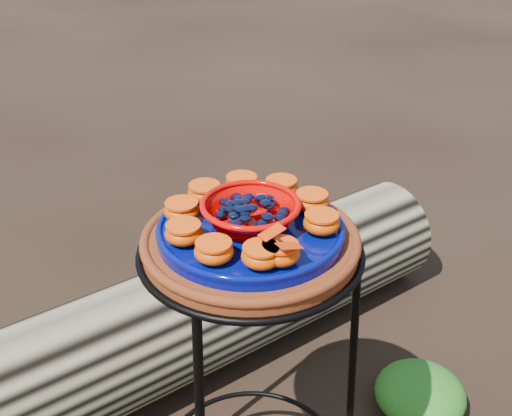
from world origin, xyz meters
TOP-DOWN VIEW (x-y plane):
  - plant_stand at (0.00, 0.00)m, footprint 0.44×0.44m
  - terracotta_saucer at (0.00, 0.00)m, footprint 0.38×0.38m
  - cobalt_plate at (0.00, 0.00)m, footprint 0.32×0.32m
  - red_bowl at (0.00, 0.00)m, footprint 0.16×0.16m
  - glass_gems at (0.00, 0.00)m, footprint 0.13×0.13m
  - orange_half_0 at (-0.03, -0.12)m, footprint 0.06×0.06m
  - orange_half_1 at (0.09, -0.09)m, footprint 0.06×0.06m
  - orange_half_2 at (0.12, -0.02)m, footprint 0.06×0.06m
  - orange_half_3 at (0.11, 0.06)m, footprint 0.06×0.06m
  - orange_half_4 at (0.06, 0.11)m, footprint 0.06×0.06m
  - orange_half_5 at (-0.02, 0.12)m, footprint 0.06×0.06m
  - orange_half_6 at (-0.09, 0.09)m, footprint 0.06×0.06m
  - orange_half_7 at (-0.12, 0.02)m, footprint 0.06×0.06m
  - orange_half_8 at (-0.11, -0.06)m, footprint 0.06×0.06m
  - orange_half_9 at (-0.06, -0.11)m, footprint 0.06×0.06m
  - butterfly at (-0.03, -0.12)m, footprint 0.09×0.06m
  - driftwood_log at (0.08, 0.49)m, footprint 1.76×0.49m
  - foliage_right at (0.53, -0.02)m, footprint 0.24×0.24m
  - foliage_back at (-0.25, 0.51)m, footprint 0.28×0.28m

SIDE VIEW (x-z plane):
  - foliage_right at x=0.53m, z-range 0.00..0.12m
  - foliage_back at x=-0.25m, z-range 0.00..0.14m
  - driftwood_log at x=0.08m, z-range 0.00..0.33m
  - plant_stand at x=0.00m, z-range 0.00..0.70m
  - terracotta_saucer at x=0.00m, z-range 0.70..0.73m
  - cobalt_plate at x=0.00m, z-range 0.73..0.75m
  - orange_half_0 at x=-0.03m, z-range 0.75..0.79m
  - orange_half_1 at x=0.09m, z-range 0.75..0.79m
  - orange_half_2 at x=0.12m, z-range 0.75..0.79m
  - orange_half_3 at x=0.11m, z-range 0.75..0.79m
  - orange_half_4 at x=0.06m, z-range 0.75..0.79m
  - orange_half_5 at x=-0.02m, z-range 0.75..0.79m
  - orange_half_6 at x=-0.09m, z-range 0.75..0.79m
  - orange_half_7 at x=-0.12m, z-range 0.75..0.79m
  - orange_half_8 at x=-0.11m, z-range 0.75..0.79m
  - orange_half_9 at x=-0.06m, z-range 0.75..0.79m
  - red_bowl at x=0.00m, z-range 0.75..0.80m
  - butterfly at x=-0.03m, z-range 0.79..0.80m
  - glass_gems at x=0.00m, z-range 0.80..0.82m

